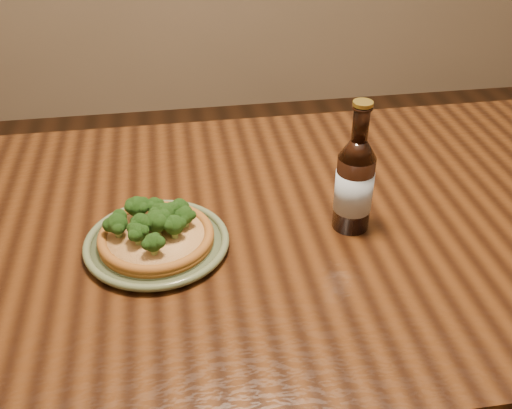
{
  "coord_description": "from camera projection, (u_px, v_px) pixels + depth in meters",
  "views": [
    {
      "loc": [
        -0.35,
        -0.8,
        1.41
      ],
      "look_at": [
        -0.22,
        0.06,
        0.82
      ],
      "focal_mm": 42.0,
      "sensor_mm": 36.0,
      "label": 1
    }
  ],
  "objects": [
    {
      "name": "table",
      "position": [
        360.0,
        252.0,
        1.2
      ],
      "size": [
        1.6,
        0.9,
        0.75
      ],
      "color": "#40210D",
      "rests_on": "ground"
    },
    {
      "name": "pizza",
      "position": [
        155.0,
        233.0,
        1.05
      ],
      "size": [
        0.2,
        0.2,
        0.07
      ],
      "rotation": [
        0.0,
        0.0,
        0.23
      ],
      "color": "#925A21",
      "rests_on": "plate"
    },
    {
      "name": "beer_bottle",
      "position": [
        354.0,
        183.0,
        1.07
      ],
      "size": [
        0.07,
        0.07,
        0.25
      ],
      "rotation": [
        0.0,
        0.0,
        -0.13
      ],
      "color": "black",
      "rests_on": "table"
    },
    {
      "name": "plate",
      "position": [
        157.0,
        243.0,
        1.06
      ],
      "size": [
        0.26,
        0.26,
        0.02
      ],
      "rotation": [
        0.0,
        0.0,
        0.16
      ],
      "color": "#586646",
      "rests_on": "table"
    }
  ]
}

